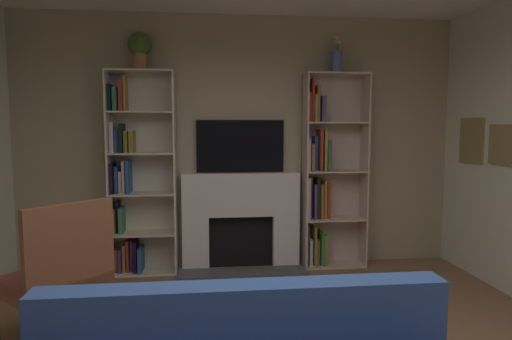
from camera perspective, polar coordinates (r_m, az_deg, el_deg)
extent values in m
cube|color=tan|center=(5.17, -2.10, 3.54)|extent=(5.15, 0.06, 2.89)
cube|color=olive|center=(4.99, 29.02, 2.90)|extent=(0.03, 0.35, 0.39)
cube|color=#3C5951|center=(4.98, 28.93, 2.90)|extent=(0.01, 0.29, 0.33)
cube|color=olive|center=(5.40, 25.99, 3.42)|extent=(0.03, 0.41, 0.49)
cube|color=#44793E|center=(5.39, 25.90, 3.42)|extent=(0.01, 0.35, 0.43)
cube|color=white|center=(5.20, -7.75, -9.26)|extent=(0.30, 0.19, 0.61)
cube|color=white|center=(5.28, 3.77, -9.00)|extent=(0.30, 0.19, 0.61)
cube|color=white|center=(5.10, -1.97, -3.16)|extent=(1.34, 0.19, 0.50)
cube|color=black|center=(5.26, -1.99, -9.02)|extent=(0.74, 0.08, 0.61)
cube|color=#514F56|center=(5.06, -1.72, -13.04)|extent=(1.44, 0.30, 0.03)
cube|color=black|center=(5.11, -2.04, 3.09)|extent=(1.00, 0.06, 0.60)
cube|color=beige|center=(5.10, -18.29, -0.47)|extent=(0.02, 0.33, 2.24)
cube|color=beige|center=(5.00, -10.36, -0.39)|extent=(0.02, 0.33, 2.24)
cube|color=beige|center=(5.19, -14.13, -0.26)|extent=(0.72, 0.02, 2.24)
cube|color=beige|center=(5.26, -14.07, -12.53)|extent=(0.69, 0.33, 0.02)
cube|color=#915930|center=(5.32, -17.44, -10.90)|extent=(0.04, 0.18, 0.25)
cube|color=#53277B|center=(5.29, -16.94, -10.95)|extent=(0.03, 0.23, 0.26)
cube|color=olive|center=(5.29, -16.48, -10.69)|extent=(0.03, 0.21, 0.30)
cube|color=#A42C2B|center=(5.28, -16.05, -10.43)|extent=(0.03, 0.21, 0.35)
cube|color=#533C75|center=(5.27, -15.61, -10.42)|extent=(0.02, 0.20, 0.35)
cube|color=black|center=(5.24, -15.19, -10.54)|extent=(0.04, 0.25, 0.35)
cube|color=#21568A|center=(5.23, -14.57, -10.99)|extent=(0.04, 0.28, 0.27)
cube|color=beige|center=(5.15, -14.19, -7.88)|extent=(0.69, 0.33, 0.02)
cube|color=#A2813A|center=(5.19, -17.70, -6.21)|extent=(0.03, 0.24, 0.27)
cube|color=black|center=(5.21, -17.28, -5.73)|extent=(0.02, 0.18, 0.35)
cube|color=#3B8055|center=(5.19, -16.87, -6.15)|extent=(0.04, 0.22, 0.28)
cube|color=beige|center=(5.06, -14.30, -2.95)|extent=(0.69, 0.33, 0.02)
cube|color=black|center=(5.11, -17.89, -0.99)|extent=(0.03, 0.26, 0.33)
cube|color=navy|center=(5.12, -17.37, -1.18)|extent=(0.04, 0.22, 0.29)
cube|color=beige|center=(5.12, -16.90, -1.47)|extent=(0.03, 0.21, 0.24)
cube|color=beige|center=(5.09, -16.51, -0.83)|extent=(0.03, 0.24, 0.36)
cube|color=#2A5697|center=(5.07, -16.03, -0.81)|extent=(0.03, 0.27, 0.36)
cube|color=beige|center=(5.02, -14.43, 2.11)|extent=(0.69, 0.33, 0.02)
cube|color=beige|center=(5.10, -17.90, 4.01)|extent=(0.04, 0.22, 0.33)
cube|color=navy|center=(5.09, -17.34, 3.65)|extent=(0.04, 0.23, 0.26)
cube|color=black|center=(5.06, -16.86, 3.95)|extent=(0.04, 0.25, 0.31)
cube|color=olive|center=(5.08, -16.29, 3.53)|extent=(0.04, 0.21, 0.24)
cube|color=olive|center=(5.06, -15.63, 3.55)|extent=(0.04, 0.22, 0.24)
cube|color=beige|center=(5.01, -14.55, 7.22)|extent=(0.69, 0.33, 0.02)
cube|color=black|center=(5.09, -18.14, 8.79)|extent=(0.03, 0.25, 0.28)
cube|color=#2F724E|center=(5.09, -17.58, 8.66)|extent=(0.04, 0.24, 0.26)
cube|color=#BB3731|center=(5.10, -16.89, 9.12)|extent=(0.04, 0.19, 0.34)
cube|color=#A27E3A|center=(5.09, -16.44, 9.40)|extent=(0.02, 0.20, 0.38)
cube|color=beige|center=(5.05, -14.67, 12.20)|extent=(0.69, 0.33, 0.02)
cube|color=beige|center=(5.12, 6.31, -0.20)|extent=(0.02, 0.30, 2.24)
cube|color=beige|center=(5.32, 13.74, -0.11)|extent=(0.02, 0.30, 2.24)
cube|color=beige|center=(5.35, 9.67, 0.00)|extent=(0.72, 0.02, 2.24)
cube|color=beige|center=(5.43, 9.90, -11.88)|extent=(0.69, 0.30, 0.02)
cube|color=#4E2C77|center=(5.32, 6.46, -9.92)|extent=(0.02, 0.21, 0.39)
cube|color=beige|center=(5.35, 6.90, -10.33)|extent=(0.04, 0.20, 0.30)
cube|color=olive|center=(5.33, 7.44, -9.53)|extent=(0.02, 0.22, 0.45)
cube|color=#926040|center=(5.38, 7.77, -10.29)|extent=(0.04, 0.17, 0.29)
cube|color=#2E803D|center=(5.35, 8.33, -9.82)|extent=(0.03, 0.23, 0.39)
cube|color=olive|center=(5.38, 8.77, -9.98)|extent=(0.04, 0.21, 0.35)
cube|color=beige|center=(5.29, 10.00, -6.19)|extent=(0.69, 0.30, 0.02)
cube|color=beige|center=(5.18, 6.60, -3.60)|extent=(0.03, 0.24, 0.48)
cube|color=#5D417A|center=(5.22, 6.87, -3.48)|extent=(0.03, 0.17, 0.49)
cube|color=#613A79|center=(5.21, 7.42, -3.98)|extent=(0.02, 0.24, 0.40)
cube|color=black|center=(5.22, 7.81, -3.59)|extent=(0.04, 0.21, 0.47)
cube|color=#935635|center=(5.24, 8.30, -3.91)|extent=(0.03, 0.20, 0.41)
cube|color=olive|center=(5.25, 8.70, -3.70)|extent=(0.03, 0.21, 0.44)
cube|color=red|center=(5.27, 9.11, -3.83)|extent=(0.03, 0.19, 0.41)
cube|color=beige|center=(5.21, 10.10, -0.15)|extent=(0.69, 0.30, 0.02)
cube|color=beige|center=(5.13, 6.65, 2.02)|extent=(0.03, 0.24, 0.38)
cube|color=#9A6035|center=(5.14, 7.13, 1.66)|extent=(0.03, 0.23, 0.31)
cube|color=#1C4F98|center=(5.18, 7.55, 2.16)|extent=(0.04, 0.17, 0.40)
cube|color=#B13428|center=(5.15, 8.16, 2.57)|extent=(0.03, 0.24, 0.47)
cube|color=olive|center=(5.16, 8.68, 2.55)|extent=(0.03, 0.25, 0.47)
cube|color=#37643E|center=(5.18, 9.14, 1.90)|extent=(0.04, 0.25, 0.35)
cube|color=beige|center=(5.18, 10.20, 6.01)|extent=(0.69, 0.30, 0.02)
cube|color=red|center=(5.14, 6.75, 8.01)|extent=(0.04, 0.20, 0.33)
cube|color=#A62E24|center=(5.16, 7.18, 8.89)|extent=(0.03, 0.20, 0.49)
cube|color=#9D8E3C|center=(5.15, 7.49, 7.87)|extent=(0.02, 0.22, 0.31)
cube|color=olive|center=(5.17, 7.83, 8.42)|extent=(0.03, 0.20, 0.41)
cube|color=#4B3D74|center=(5.17, 8.48, 7.75)|extent=(0.04, 0.22, 0.29)
cube|color=beige|center=(5.22, 10.31, 12.06)|extent=(0.69, 0.30, 0.02)
cylinder|color=#A56D46|center=(5.07, -14.68, 13.27)|extent=(0.15, 0.15, 0.18)
sphere|color=#456428|center=(5.10, -14.73, 15.41)|extent=(0.26, 0.26, 0.26)
cylinder|color=#5367A5|center=(5.24, 10.33, 13.46)|extent=(0.13, 0.13, 0.24)
cylinder|color=#4C7F3F|center=(5.28, 10.28, 15.61)|extent=(0.01, 0.01, 0.16)
sphere|color=#DED652|center=(5.29, 10.30, 16.47)|extent=(0.05, 0.05, 0.05)
cylinder|color=#4C7F3F|center=(5.25, 10.41, 15.43)|extent=(0.01, 0.01, 0.12)
sphere|color=#DED652|center=(5.26, 10.42, 16.06)|extent=(0.05, 0.05, 0.05)
cylinder|color=#4C7F3F|center=(5.25, 10.52, 15.34)|extent=(0.01, 0.01, 0.10)
sphere|color=#DED652|center=(5.26, 10.53, 15.89)|extent=(0.06, 0.06, 0.06)
cube|color=#35569A|center=(2.13, -1.53, -20.65)|extent=(1.85, 0.17, 0.49)
cylinder|color=brown|center=(3.49, -27.03, -18.77)|extent=(0.04, 0.04, 0.45)
cylinder|color=brown|center=(3.77, -18.10, -16.61)|extent=(0.04, 0.04, 0.45)
cylinder|color=brown|center=(4.19, -22.29, -14.44)|extent=(0.04, 0.04, 0.45)
cube|color=brown|center=(3.75, -24.58, -12.68)|extent=(0.87, 0.88, 0.08)
cube|color=brown|center=(3.77, -24.54, -13.55)|extent=(0.87, 0.88, 0.04)
cube|color=brown|center=(3.45, -22.77, -9.28)|extent=(0.51, 0.52, 0.65)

